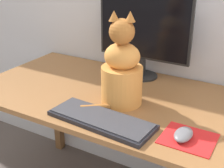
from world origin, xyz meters
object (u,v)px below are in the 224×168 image
object	(u,v)px
cat	(122,71)
monitor	(144,32)
keyboard	(101,119)
computer_mouse_right	(183,134)

from	to	relation	value
cat	monitor	bearing A→B (deg)	81.82
keyboard	cat	world-z (taller)	cat
monitor	cat	size ratio (longest dim) A/B	1.22
monitor	keyboard	distance (m)	0.59
monitor	keyboard	world-z (taller)	monitor
monitor	computer_mouse_right	bearing A→B (deg)	-50.89
monitor	keyboard	size ratio (longest dim) A/B	1.12
keyboard	cat	bearing A→B (deg)	97.28
monitor	keyboard	bearing A→B (deg)	-83.11
monitor	computer_mouse_right	distance (m)	0.67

